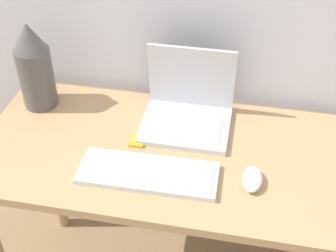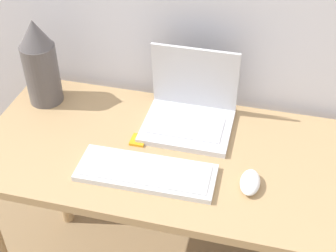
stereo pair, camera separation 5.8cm
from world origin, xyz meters
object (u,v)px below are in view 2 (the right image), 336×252
object	(u,v)px
laptop	(190,109)
keyboard	(146,173)
vase	(40,63)
mp3_player	(138,140)
mouse	(250,182)

from	to	relation	value
laptop	keyboard	world-z (taller)	laptop
keyboard	vase	size ratio (longest dim) A/B	1.33
keyboard	mp3_player	world-z (taller)	keyboard
keyboard	mp3_player	xyz separation A→B (m)	(-0.07, 0.14, -0.01)
mouse	vase	bearing A→B (deg)	161.33
vase	keyboard	bearing A→B (deg)	-31.86
laptop	mouse	xyz separation A→B (m)	(0.23, -0.26, -0.04)
laptop	keyboard	size ratio (longest dim) A/B	0.70
laptop	keyboard	xyz separation A→B (m)	(-0.07, -0.28, -0.05)
mp3_player	mouse	bearing A→B (deg)	-17.21
mp3_player	vase	bearing A→B (deg)	159.96
laptop	vase	xyz separation A→B (m)	(-0.53, 0.00, 0.10)
laptop	vase	size ratio (longest dim) A/B	0.93
mouse	laptop	bearing A→B (deg)	132.45
laptop	mp3_player	size ratio (longest dim) A/B	5.25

